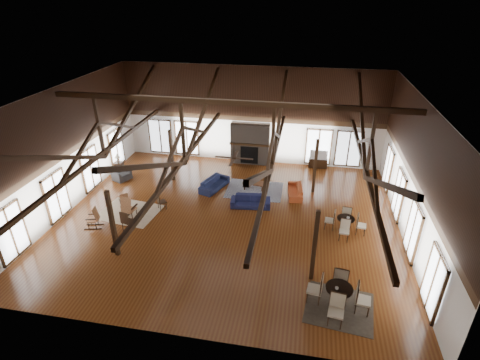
% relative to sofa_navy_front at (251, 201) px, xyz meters
% --- Properties ---
extents(floor, '(16.00, 16.00, 0.00)m').
position_rel_sofa_navy_front_xyz_m(floor, '(-0.87, -1.34, -0.29)').
color(floor, '#603314').
rests_on(floor, ground).
extents(ceiling, '(16.00, 14.00, 0.02)m').
position_rel_sofa_navy_front_xyz_m(ceiling, '(-0.87, -1.34, 5.71)').
color(ceiling, black).
rests_on(ceiling, wall_back).
extents(wall_back, '(16.00, 0.02, 6.00)m').
position_rel_sofa_navy_front_xyz_m(wall_back, '(-0.87, 5.66, 2.71)').
color(wall_back, white).
rests_on(wall_back, floor).
extents(wall_front, '(16.00, 0.02, 6.00)m').
position_rel_sofa_navy_front_xyz_m(wall_front, '(-0.87, -8.34, 2.71)').
color(wall_front, white).
rests_on(wall_front, floor).
extents(wall_left, '(0.02, 14.00, 6.00)m').
position_rel_sofa_navy_front_xyz_m(wall_left, '(-8.87, -1.34, 2.71)').
color(wall_left, white).
rests_on(wall_left, floor).
extents(wall_right, '(0.02, 14.00, 6.00)m').
position_rel_sofa_navy_front_xyz_m(wall_right, '(7.13, -1.34, 2.71)').
color(wall_right, white).
rests_on(wall_right, floor).
extents(roof_truss, '(15.60, 14.07, 3.14)m').
position_rel_sofa_navy_front_xyz_m(roof_truss, '(-0.87, -1.34, 3.74)').
color(roof_truss, black).
rests_on(roof_truss, wall_back).
extents(post_grid, '(8.16, 7.16, 3.05)m').
position_rel_sofa_navy_front_xyz_m(post_grid, '(-0.87, -1.34, 1.23)').
color(post_grid, black).
rests_on(post_grid, floor).
extents(fireplace, '(2.50, 0.69, 2.60)m').
position_rel_sofa_navy_front_xyz_m(fireplace, '(-0.87, 5.33, 1.00)').
color(fireplace, '#65594D').
rests_on(fireplace, floor).
extents(ceiling_fan, '(1.60, 1.60, 0.75)m').
position_rel_sofa_navy_front_xyz_m(ceiling_fan, '(-0.37, -2.34, 3.44)').
color(ceiling_fan, black).
rests_on(ceiling_fan, roof_truss).
extents(sofa_navy_front, '(2.08, 0.99, 0.59)m').
position_rel_sofa_navy_front_xyz_m(sofa_navy_front, '(0.00, 0.00, 0.00)').
color(sofa_navy_front, '#181C43').
rests_on(sofa_navy_front, floor).
extents(sofa_navy_left, '(2.17, 1.42, 0.59)m').
position_rel_sofa_navy_front_xyz_m(sofa_navy_left, '(-2.28, 1.55, 0.00)').
color(sofa_navy_left, '#181F42').
rests_on(sofa_navy_left, floor).
extents(sofa_orange, '(1.88, 0.89, 0.53)m').
position_rel_sofa_navy_front_xyz_m(sofa_orange, '(2.18, 1.60, -0.03)').
color(sofa_orange, '#B54B23').
rests_on(sofa_orange, floor).
extents(coffee_table, '(1.25, 0.77, 0.45)m').
position_rel_sofa_navy_front_xyz_m(coffee_table, '(-0.11, 1.85, 0.10)').
color(coffee_table, brown).
rests_on(coffee_table, floor).
extents(vase, '(0.20, 0.20, 0.20)m').
position_rel_sofa_navy_front_xyz_m(vase, '(-0.23, 1.91, 0.26)').
color(vase, '#B2B2B2').
rests_on(vase, coffee_table).
extents(armchair, '(1.25, 1.19, 0.64)m').
position_rel_sofa_navy_front_xyz_m(armchair, '(-7.89, 1.67, 0.02)').
color(armchair, '#2F2F31').
rests_on(armchair, floor).
extents(side_table_lamp, '(0.47, 0.47, 1.21)m').
position_rel_sofa_navy_front_xyz_m(side_table_lamp, '(-8.47, 2.55, 0.16)').
color(side_table_lamp, black).
rests_on(side_table_lamp, floor).
extents(rocking_chair_a, '(0.77, 0.84, 0.97)m').
position_rel_sofa_navy_front_xyz_m(rocking_chair_a, '(-6.13, -1.49, 0.16)').
color(rocking_chair_a, '#A3693D').
rests_on(rocking_chair_a, floor).
extents(rocking_chair_b, '(0.61, 1.00, 1.22)m').
position_rel_sofa_navy_front_xyz_m(rocking_chair_b, '(-5.59, -2.22, 0.28)').
color(rocking_chair_b, '#A3693D').
rests_on(rocking_chair_b, floor).
extents(rocking_chair_c, '(0.88, 0.61, 1.04)m').
position_rel_sofa_navy_front_xyz_m(rocking_chair_c, '(-6.83, -3.14, 0.19)').
color(rocking_chair_c, '#A3693D').
rests_on(rocking_chair_c, floor).
extents(side_chair_a, '(0.55, 0.55, 0.92)m').
position_rel_sofa_navy_front_xyz_m(side_chair_a, '(-4.41, -1.11, 0.24)').
color(side_chair_a, black).
rests_on(side_chair_a, floor).
extents(side_chair_b, '(0.53, 0.53, 1.05)m').
position_rel_sofa_navy_front_xyz_m(side_chair_b, '(-5.23, -3.18, 0.32)').
color(side_chair_b, black).
rests_on(side_chair_b, floor).
extents(cafe_table_near, '(2.23, 2.23, 1.14)m').
position_rel_sofa_navy_front_xyz_m(cafe_table_near, '(4.04, -6.11, 0.28)').
color(cafe_table_near, black).
rests_on(cafe_table_near, floor).
extents(cafe_table_far, '(1.89, 1.89, 0.97)m').
position_rel_sofa_navy_front_xyz_m(cafe_table_far, '(4.59, -1.38, 0.19)').
color(cafe_table_far, black).
rests_on(cafe_table_far, floor).
extents(cup_near, '(0.15, 0.15, 0.09)m').
position_rel_sofa_navy_front_xyz_m(cup_near, '(3.94, -6.20, 0.58)').
color(cup_near, '#B2B2B2').
rests_on(cup_near, cafe_table_near).
extents(cup_far, '(0.18, 0.18, 0.11)m').
position_rel_sofa_navy_front_xyz_m(cup_far, '(4.67, -1.43, 0.46)').
color(cup_far, '#B2B2B2').
rests_on(cup_far, cafe_table_far).
extents(tv_console, '(1.12, 0.42, 0.56)m').
position_rel_sofa_navy_front_xyz_m(tv_console, '(3.39, 5.41, -0.01)').
color(tv_console, black).
rests_on(tv_console, floor).
extents(television, '(1.05, 0.15, 0.61)m').
position_rel_sofa_navy_front_xyz_m(television, '(3.39, 5.41, 0.57)').
color(television, '#B2B2B2').
rests_on(television, tv_console).
extents(rug_tan, '(3.06, 2.53, 0.01)m').
position_rel_sofa_navy_front_xyz_m(rug_tan, '(-5.87, -1.65, -0.29)').
color(rug_tan, tan).
rests_on(rug_tan, floor).
extents(rug_navy, '(3.06, 2.30, 0.01)m').
position_rel_sofa_navy_front_xyz_m(rug_navy, '(-0.05, 1.75, -0.29)').
color(rug_navy, '#192346').
rests_on(rug_navy, floor).
extents(rug_dark, '(2.54, 2.36, 0.01)m').
position_rel_sofa_navy_front_xyz_m(rug_dark, '(4.12, -6.19, -0.29)').
color(rug_dark, black).
rests_on(rug_dark, floor).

